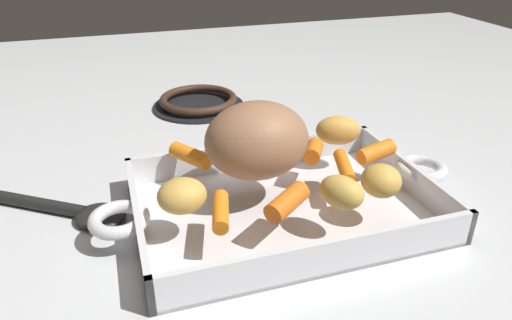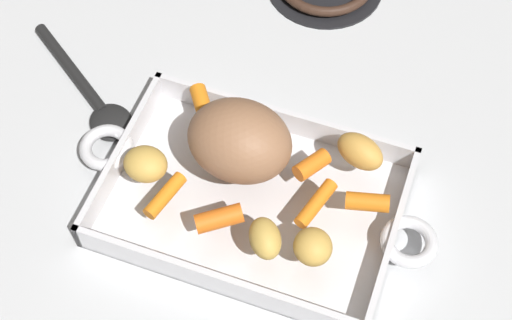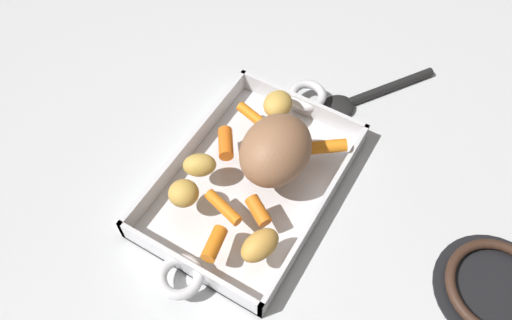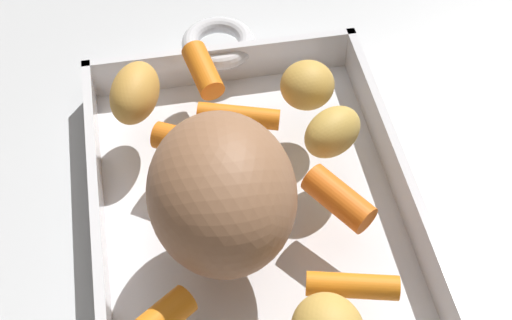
% 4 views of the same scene
% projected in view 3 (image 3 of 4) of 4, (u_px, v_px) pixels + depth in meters
% --- Properties ---
extents(ground_plane, '(2.16, 2.16, 0.00)m').
position_uv_depth(ground_plane, '(251.00, 186.00, 0.84)').
color(ground_plane, silver).
extents(roasting_dish, '(0.46, 0.25, 0.04)m').
position_uv_depth(roasting_dish, '(251.00, 182.00, 0.83)').
color(roasting_dish, silver).
rests_on(roasting_dish, ground_plane).
extents(pork_roast, '(0.13, 0.11, 0.09)m').
position_uv_depth(pork_roast, '(276.00, 150.00, 0.77)').
color(pork_roast, '#956647').
rests_on(pork_roast, roasting_dish).
extents(baby_carrot_northwest, '(0.06, 0.03, 0.03)m').
position_uv_depth(baby_carrot_northwest, '(214.00, 244.00, 0.73)').
color(baby_carrot_northwest, orange).
rests_on(baby_carrot_northwest, roasting_dish).
extents(baby_carrot_center_right, '(0.04, 0.05, 0.02)m').
position_uv_depth(baby_carrot_center_right, '(258.00, 211.00, 0.76)').
color(baby_carrot_center_right, orange).
rests_on(baby_carrot_center_right, roasting_dish).
extents(baby_carrot_long, '(0.04, 0.07, 0.02)m').
position_uv_depth(baby_carrot_long, '(226.00, 209.00, 0.76)').
color(baby_carrot_long, orange).
rests_on(baby_carrot_long, roasting_dish).
extents(baby_carrot_center_left, '(0.05, 0.06, 0.02)m').
position_uv_depth(baby_carrot_center_left, '(328.00, 146.00, 0.82)').
color(baby_carrot_center_left, orange).
rests_on(baby_carrot_center_left, roasting_dish).
extents(baby_carrot_southwest, '(0.03, 0.07, 0.02)m').
position_uv_depth(baby_carrot_southwest, '(253.00, 116.00, 0.86)').
color(baby_carrot_southwest, orange).
rests_on(baby_carrot_southwest, roasting_dish).
extents(baby_carrot_northeast, '(0.06, 0.05, 0.03)m').
position_uv_depth(baby_carrot_northeast, '(226.00, 143.00, 0.82)').
color(baby_carrot_northeast, orange).
rests_on(baby_carrot_northeast, roasting_dish).
extents(potato_halved, '(0.05, 0.05, 0.04)m').
position_uv_depth(potato_halved, '(278.00, 104.00, 0.86)').
color(potato_halved, gold).
rests_on(potato_halved, roasting_dish).
extents(potato_whole, '(0.06, 0.06, 0.04)m').
position_uv_depth(potato_whole, '(200.00, 165.00, 0.79)').
color(potato_whole, gold).
rests_on(potato_whole, roasting_dish).
extents(potato_golden_large, '(0.06, 0.06, 0.04)m').
position_uv_depth(potato_golden_large, '(184.00, 193.00, 0.76)').
color(potato_golden_large, gold).
rests_on(potato_golden_large, roasting_dish).
extents(potato_near_roast, '(0.07, 0.06, 0.04)m').
position_uv_depth(potato_near_roast, '(260.00, 245.00, 0.71)').
color(potato_near_roast, gold).
rests_on(potato_near_roast, roasting_dish).
extents(stove_burner_rear, '(0.17, 0.17, 0.02)m').
position_uv_depth(stove_burner_rear, '(496.00, 288.00, 0.74)').
color(stove_burner_rear, black).
rests_on(stove_burner_rear, ground_plane).
extents(serving_spoon, '(0.21, 0.16, 0.02)m').
position_uv_depth(serving_spoon, '(364.00, 97.00, 0.94)').
color(serving_spoon, black).
rests_on(serving_spoon, ground_plane).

